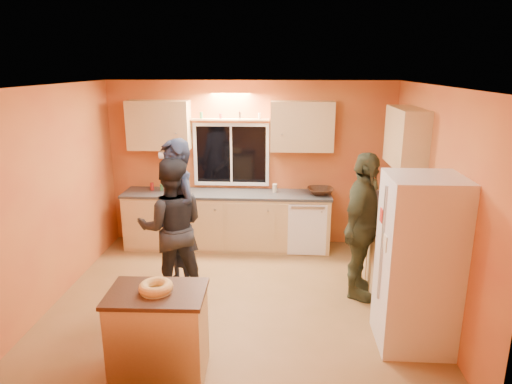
# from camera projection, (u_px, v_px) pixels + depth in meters

# --- Properties ---
(ground) EXTENTS (4.50, 4.50, 0.00)m
(ground) POSITION_uv_depth(u_px,v_px,m) (239.00, 299.00, 5.69)
(ground) COLOR brown
(ground) RESTS_ON ground
(room_shell) EXTENTS (4.54, 4.04, 2.61)m
(room_shell) POSITION_uv_depth(u_px,v_px,m) (251.00, 166.00, 5.65)
(room_shell) COLOR #CE7C34
(room_shell) RESTS_ON ground
(back_counter) EXTENTS (4.23, 0.62, 0.90)m
(back_counter) POSITION_uv_depth(u_px,v_px,m) (250.00, 220.00, 7.21)
(back_counter) COLOR tan
(back_counter) RESTS_ON ground
(right_counter) EXTENTS (0.62, 1.84, 0.90)m
(right_counter) POSITION_uv_depth(u_px,v_px,m) (391.00, 253.00, 5.94)
(right_counter) COLOR tan
(right_counter) RESTS_ON ground
(refrigerator) EXTENTS (0.72, 0.70, 1.80)m
(refrigerator) POSITION_uv_depth(u_px,v_px,m) (418.00, 263.00, 4.57)
(refrigerator) COLOR silver
(refrigerator) RESTS_ON ground
(island) EXTENTS (0.90, 0.62, 0.85)m
(island) POSITION_uv_depth(u_px,v_px,m) (159.00, 333.00, 4.21)
(island) COLOR tan
(island) RESTS_ON ground
(bundt_pastry) EXTENTS (0.31, 0.31, 0.09)m
(bundt_pastry) POSITION_uv_depth(u_px,v_px,m) (156.00, 287.00, 4.09)
(bundt_pastry) COLOR tan
(bundt_pastry) RESTS_ON island
(person_left) EXTENTS (0.83, 0.85, 1.97)m
(person_left) POSITION_uv_depth(u_px,v_px,m) (177.00, 217.00, 5.70)
(person_left) COLOR black
(person_left) RESTS_ON ground
(person_center) EXTENTS (0.97, 0.83, 1.75)m
(person_center) POSITION_uv_depth(u_px,v_px,m) (172.00, 227.00, 5.66)
(person_center) COLOR black
(person_center) RESTS_ON ground
(person_right) EXTENTS (0.86, 1.16, 1.84)m
(person_right) POSITION_uv_depth(u_px,v_px,m) (362.00, 227.00, 5.56)
(person_right) COLOR #303622
(person_right) RESTS_ON ground
(mixing_bowl) EXTENTS (0.41, 0.41, 0.10)m
(mixing_bowl) POSITION_uv_depth(u_px,v_px,m) (320.00, 191.00, 7.01)
(mixing_bowl) COLOR black
(mixing_bowl) RESTS_ON back_counter
(utensil_crock) EXTENTS (0.14, 0.14, 0.17)m
(utensil_crock) POSITION_uv_depth(u_px,v_px,m) (181.00, 186.00, 7.18)
(utensil_crock) COLOR beige
(utensil_crock) RESTS_ON back_counter
(potted_plant) EXTENTS (0.30, 0.27, 0.30)m
(potted_plant) POSITION_uv_depth(u_px,v_px,m) (403.00, 216.00, 5.52)
(potted_plant) COLOR gray
(potted_plant) RESTS_ON right_counter
(red_box) EXTENTS (0.16, 0.12, 0.07)m
(red_box) POSITION_uv_depth(u_px,v_px,m) (405.00, 224.00, 5.61)
(red_box) COLOR #A9201A
(red_box) RESTS_ON right_counter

